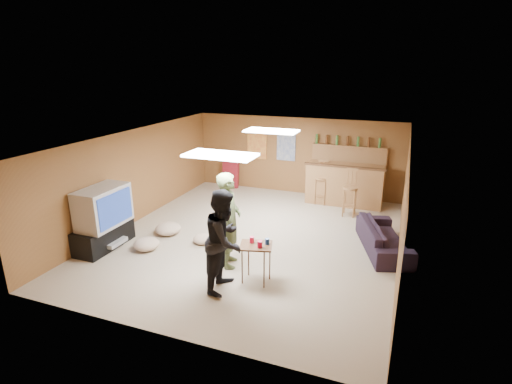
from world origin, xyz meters
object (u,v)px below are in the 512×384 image
(bar_counter, at_px, (344,185))
(tray_table, at_px, (256,263))
(person_olive, at_px, (229,220))
(person_black, at_px, (225,240))
(sofa, at_px, (384,237))
(tv_body, at_px, (103,207))

(bar_counter, distance_m, tray_table, 4.70)
(person_olive, distance_m, tray_table, 0.97)
(person_black, distance_m, sofa, 3.48)
(tv_body, bearing_deg, person_black, -10.25)
(person_olive, height_order, tray_table, person_olive)
(person_olive, distance_m, sofa, 3.21)
(tv_body, xyz_separation_m, bar_counter, (4.15, 4.45, -0.35))
(tv_body, distance_m, sofa, 5.71)
(bar_counter, xyz_separation_m, sofa, (1.20, -2.55, -0.27))
(bar_counter, distance_m, person_olive, 4.48)
(person_olive, xyz_separation_m, person_black, (0.27, -0.77, -0.03))
(bar_counter, relative_size, person_olive, 1.11)
(bar_counter, distance_m, sofa, 2.83)
(bar_counter, xyz_separation_m, person_olive, (-1.48, -4.21, 0.35))
(tv_body, relative_size, person_olive, 0.61)
(bar_counter, bearing_deg, sofa, -64.79)
(bar_counter, relative_size, sofa, 1.05)
(person_black, bearing_deg, person_olive, 16.61)
(person_olive, bearing_deg, person_black, 178.52)
(person_olive, distance_m, person_black, 0.81)
(sofa, distance_m, tray_table, 2.88)
(sofa, bearing_deg, tray_table, 118.03)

